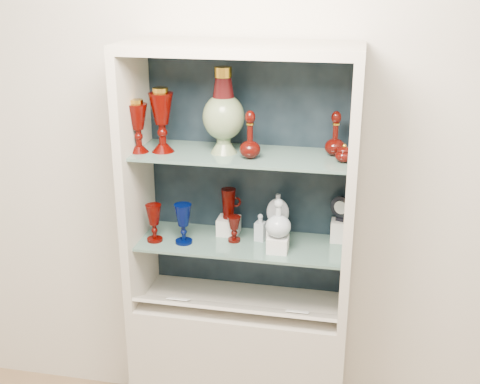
% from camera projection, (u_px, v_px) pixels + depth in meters
% --- Properties ---
extents(wall_back, '(3.50, 0.02, 2.80)m').
position_uv_depth(wall_back, '(249.00, 156.00, 2.81)').
color(wall_back, white).
rests_on(wall_back, ground).
extents(cabinet_base, '(1.00, 0.40, 0.75)m').
position_uv_depth(cabinet_base, '(240.00, 368.00, 2.96)').
color(cabinet_base, beige).
rests_on(cabinet_base, ground).
extents(cabinet_back_panel, '(0.98, 0.02, 1.15)m').
position_uv_depth(cabinet_back_panel, '(248.00, 173.00, 2.81)').
color(cabinet_back_panel, black).
rests_on(cabinet_back_panel, cabinet_base).
extents(cabinet_side_left, '(0.04, 0.40, 1.15)m').
position_uv_depth(cabinet_side_left, '(136.00, 180.00, 2.72)').
color(cabinet_side_left, beige).
rests_on(cabinet_side_left, cabinet_base).
extents(cabinet_side_right, '(0.04, 0.40, 1.15)m').
position_uv_depth(cabinet_side_right, '(351.00, 194.00, 2.54)').
color(cabinet_side_right, beige).
rests_on(cabinet_side_right, cabinet_base).
extents(cabinet_top_cap, '(1.00, 0.40, 0.04)m').
position_uv_depth(cabinet_top_cap, '(240.00, 48.00, 2.43)').
color(cabinet_top_cap, beige).
rests_on(cabinet_top_cap, cabinet_side_left).
extents(shelf_lower, '(0.92, 0.34, 0.01)m').
position_uv_depth(shelf_lower, '(241.00, 243.00, 2.75)').
color(shelf_lower, slate).
rests_on(shelf_lower, cabinet_side_left).
extents(shelf_upper, '(0.92, 0.34, 0.01)m').
position_uv_depth(shelf_upper, '(241.00, 155.00, 2.60)').
color(shelf_upper, slate).
rests_on(shelf_upper, cabinet_side_left).
extents(label_ledge, '(0.92, 0.17, 0.09)m').
position_uv_depth(label_ledge, '(235.00, 308.00, 2.72)').
color(label_ledge, beige).
rests_on(label_ledge, cabinet_base).
extents(label_card_0, '(0.10, 0.06, 0.03)m').
position_uv_depth(label_card_0, '(179.00, 299.00, 2.76)').
color(label_card_0, white).
rests_on(label_card_0, label_ledge).
extents(label_card_1, '(0.10, 0.06, 0.03)m').
position_uv_depth(label_card_1, '(298.00, 312.00, 2.66)').
color(label_card_1, white).
rests_on(label_card_1, label_ledge).
extents(pedestal_lamp_left, '(0.11, 0.11, 0.23)m').
position_uv_depth(pedestal_lamp_left, '(138.00, 126.00, 2.59)').
color(pedestal_lamp_left, '#460400').
rests_on(pedestal_lamp_left, shelf_upper).
extents(pedestal_lamp_right, '(0.11, 0.11, 0.28)m').
position_uv_depth(pedestal_lamp_right, '(162.00, 120.00, 2.59)').
color(pedestal_lamp_right, '#460400').
rests_on(pedestal_lamp_right, shelf_upper).
extents(enamel_urn, '(0.18, 0.18, 0.37)m').
position_uv_depth(enamel_urn, '(223.00, 111.00, 2.55)').
color(enamel_urn, '#0F4021').
rests_on(enamel_urn, shelf_upper).
extents(ruby_decanter_a, '(0.11, 0.11, 0.23)m').
position_uv_depth(ruby_decanter_a, '(250.00, 132.00, 2.50)').
color(ruby_decanter_a, '#3F0905').
rests_on(ruby_decanter_a, shelf_upper).
extents(ruby_decanter_b, '(0.10, 0.10, 0.20)m').
position_uv_depth(ruby_decanter_b, '(336.00, 132.00, 2.54)').
color(ruby_decanter_b, '#3F0905').
rests_on(ruby_decanter_b, shelf_upper).
extents(lidded_bowl, '(0.09, 0.09, 0.08)m').
position_uv_depth(lidded_bowl, '(344.00, 153.00, 2.47)').
color(lidded_bowl, '#3F0905').
rests_on(lidded_bowl, shelf_upper).
extents(cobalt_goblet, '(0.10, 0.10, 0.19)m').
position_uv_depth(cobalt_goblet, '(183.00, 224.00, 2.71)').
color(cobalt_goblet, '#00093A').
rests_on(cobalt_goblet, shelf_lower).
extents(ruby_goblet_tall, '(0.08, 0.08, 0.18)m').
position_uv_depth(ruby_goblet_tall, '(154.00, 223.00, 2.73)').
color(ruby_goblet_tall, '#460400').
rests_on(ruby_goblet_tall, shelf_lower).
extents(ruby_goblet_small, '(0.08, 0.08, 0.12)m').
position_uv_depth(ruby_goblet_small, '(234.00, 229.00, 2.73)').
color(ruby_goblet_small, '#3F0905').
rests_on(ruby_goblet_small, shelf_lower).
extents(riser_ruby_pitcher, '(0.10, 0.10, 0.08)m').
position_uv_depth(riser_ruby_pitcher, '(229.00, 226.00, 2.82)').
color(riser_ruby_pitcher, silver).
rests_on(riser_ruby_pitcher, shelf_lower).
extents(ruby_pitcher, '(0.12, 0.09, 0.14)m').
position_uv_depth(ruby_pitcher, '(229.00, 204.00, 2.78)').
color(ruby_pitcher, '#460400').
rests_on(ruby_pitcher, riser_ruby_pitcher).
extents(clear_square_bottle, '(0.05, 0.05, 0.13)m').
position_uv_depth(clear_square_bottle, '(260.00, 227.00, 2.74)').
color(clear_square_bottle, '#ACBBC5').
rests_on(clear_square_bottle, shelf_lower).
extents(riser_flat_flask, '(0.09, 0.09, 0.09)m').
position_uv_depth(riser_flat_flask, '(277.00, 232.00, 2.74)').
color(riser_flat_flask, silver).
rests_on(riser_flat_flask, shelf_lower).
extents(flat_flask, '(0.10, 0.04, 0.14)m').
position_uv_depth(flat_flask, '(278.00, 208.00, 2.70)').
color(flat_flask, '#A4AAB6').
rests_on(flat_flask, riser_flat_flask).
extents(riser_clear_round_decanter, '(0.09, 0.09, 0.07)m').
position_uv_depth(riser_clear_round_decanter, '(278.00, 244.00, 2.64)').
color(riser_clear_round_decanter, silver).
rests_on(riser_clear_round_decanter, shelf_lower).
extents(clear_round_decanter, '(0.13, 0.13, 0.17)m').
position_uv_depth(clear_round_decanter, '(278.00, 219.00, 2.60)').
color(clear_round_decanter, '#ACBBC5').
rests_on(clear_round_decanter, riser_clear_round_decanter).
extents(riser_cameo_medallion, '(0.08, 0.08, 0.10)m').
position_uv_depth(riser_cameo_medallion, '(340.00, 231.00, 2.74)').
color(riser_cameo_medallion, silver).
rests_on(riser_cameo_medallion, shelf_lower).
extents(cameo_medallion, '(0.11, 0.07, 0.12)m').
position_uv_depth(cameo_medallion, '(341.00, 208.00, 2.70)').
color(cameo_medallion, black).
rests_on(cameo_medallion, riser_cameo_medallion).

